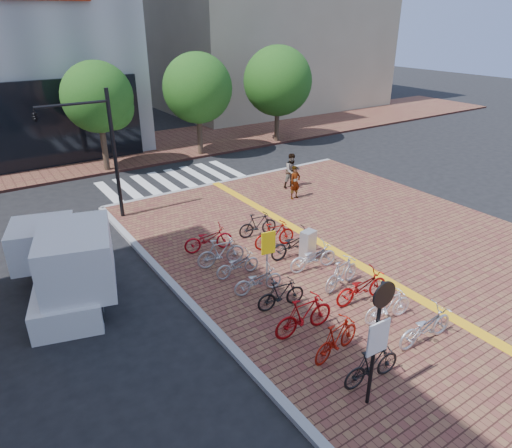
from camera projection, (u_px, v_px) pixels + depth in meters
ground at (349, 308)px, 13.96m from camera, size 120.00×120.00×0.00m
kerb_north at (232, 181)px, 24.53m from camera, size 14.00×0.25×0.15m
far_sidewalk at (122, 152)px, 29.82m from camera, size 70.00×8.00×0.15m
building_beige at (257, 7)px, 43.54m from camera, size 20.00×18.00×18.00m
crosswalk at (173, 180)px, 24.80m from camera, size 7.50×4.00×0.01m
street_trees at (213, 89)px, 28.01m from camera, size 16.20×4.60×6.35m
bike_0 at (372, 365)px, 10.75m from camera, size 1.69×0.59×1.00m
bike_1 at (337, 338)px, 11.61m from camera, size 1.78×0.79×1.04m
bike_2 at (304, 315)px, 12.42m from camera, size 1.92×0.62×1.14m
bike_3 at (281, 294)px, 13.55m from camera, size 1.61×0.66×0.94m
bike_4 at (258, 280)px, 14.34m from camera, size 1.71×0.81×0.86m
bike_5 at (238, 264)px, 15.27m from camera, size 1.63×0.63×0.84m
bike_6 at (221, 252)px, 15.83m from camera, size 1.80×0.76×1.05m
bike_7 at (208, 239)px, 16.89m from camera, size 1.94×1.00×0.97m
bike_8 at (425, 326)px, 12.09m from camera, size 1.93×0.76×1.00m
bike_9 at (388, 306)px, 12.96m from camera, size 1.67×0.67×0.98m
bike_10 at (362, 287)px, 13.85m from camera, size 1.96×0.83×1.00m
bike_11 at (342, 273)px, 14.57m from camera, size 1.75×0.80×1.02m
bike_12 at (313, 257)px, 15.62m from camera, size 1.88×0.88×0.95m
bike_13 at (294, 244)px, 16.46m from camera, size 1.99×0.81×1.03m
bike_14 at (275, 235)px, 17.13m from camera, size 1.74×0.64×1.03m
bike_15 at (258, 225)px, 18.02m from camera, size 1.67×0.69×0.98m
pedestrian_a at (295, 182)px, 21.66m from camera, size 0.62×0.43×1.61m
pedestrian_b at (292, 171)px, 23.00m from camera, size 0.94×0.77×1.78m
utility_box at (308, 246)px, 16.21m from camera, size 0.59×0.48×1.13m
yellow_sign at (268, 247)px, 14.62m from camera, size 0.49×0.15×1.79m
notice_sign at (378, 330)px, 9.49m from camera, size 0.60×0.14×3.23m
traffic_light_pole at (80, 135)px, 17.85m from camera, size 2.93×1.13×5.45m
box_truck at (66, 266)px, 13.91m from camera, size 3.06×4.81×2.58m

